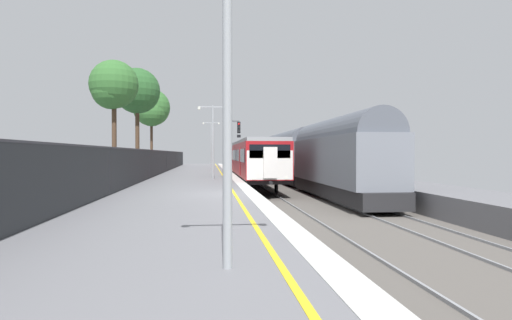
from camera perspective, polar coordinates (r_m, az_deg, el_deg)
The scene contains 11 objects.
ground at distance 18.47m, azimuth 6.47°, elevation -6.28°, with size 17.40×110.00×1.21m.
commuter_train_at_platform at distance 44.11m, azimuth -1.74°, elevation 0.30°, with size 2.83×39.55×3.81m.
freight_train_adjacent_track at distance 39.70m, azimuth 4.61°, elevation 0.69°, with size 2.60×43.70×4.72m.
signal_gantry at distance 37.49m, azimuth -3.16°, elevation 2.67°, with size 1.10×0.24×4.59m.
platform_lamp_near at distance 6.40m, azimuth -3.85°, elevation 13.96°, with size 2.00×0.20×5.26m.
platform_lamp_mid at distance 28.28m, azimuth -5.76°, elevation 3.34°, with size 2.00×0.20×4.86m.
platform_lamp_far at distance 50.29m, azimuth -6.00°, elevation 2.58°, with size 2.00×0.20×5.43m.
platform_back_fence at distance 18.34m, azimuth -19.02°, elevation -1.25°, with size 0.07×99.00×1.97m.
background_tree_left at distance 51.81m, azimuth -13.76°, elevation 6.61°, with size 4.35×4.45×9.29m.
background_tree_centre at distance 37.36m, azimuth -15.53°, elevation 8.60°, with size 3.77×3.77×8.79m.
background_tree_right at distance 31.54m, azimuth -18.53°, elevation 9.25°, with size 3.34×3.34×8.17m.
Camera 1 is at (-1.41, -17.88, 1.67)m, focal length 30.00 mm.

